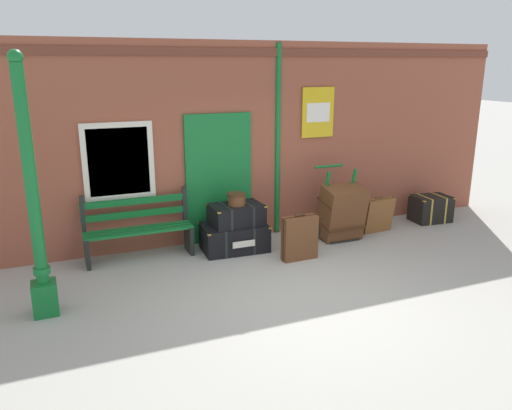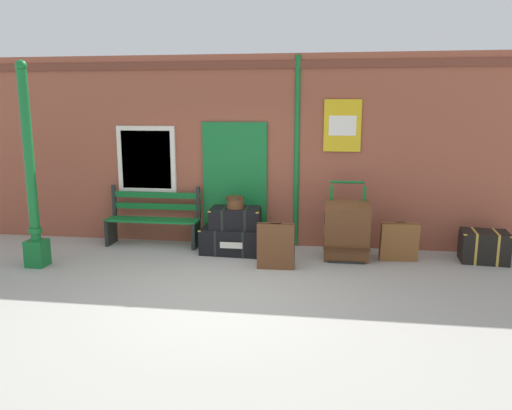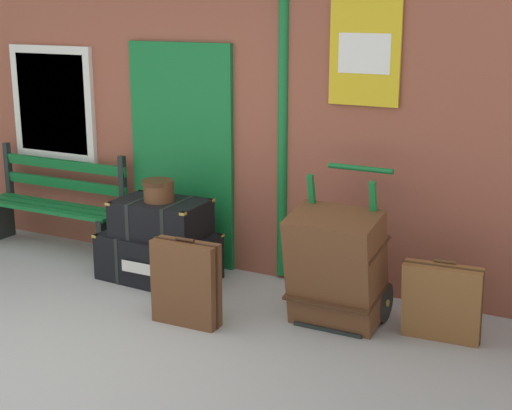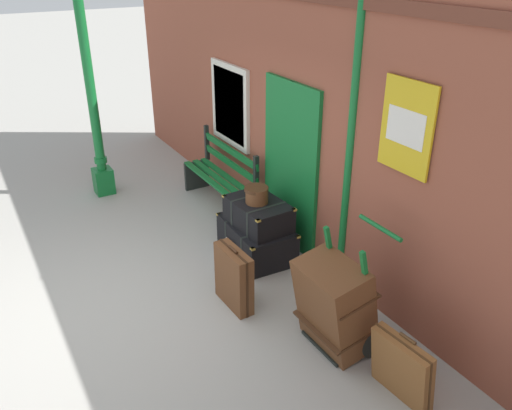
{
  "view_description": "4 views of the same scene",
  "coord_description": "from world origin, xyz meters",
  "views": [
    {
      "loc": [
        -2.7,
        -5.14,
        2.85
      ],
      "look_at": [
        0.15,
        1.77,
        0.74
      ],
      "focal_mm": 35.28,
      "sensor_mm": 36.0,
      "label": 1
    },
    {
      "loc": [
        1.32,
        -5.9,
        2.34
      ],
      "look_at": [
        0.25,
        1.58,
        0.86
      ],
      "focal_mm": 35.13,
      "sensor_mm": 36.0,
      "label": 2
    },
    {
      "loc": [
        3.68,
        -3.48,
        2.44
      ],
      "look_at": [
        0.82,
        1.94,
        0.81
      ],
      "focal_mm": 53.35,
      "sensor_mm": 36.0,
      "label": 3
    },
    {
      "loc": [
        4.68,
        -0.95,
        3.47
      ],
      "look_at": [
        0.12,
        1.73,
        0.85
      ],
      "focal_mm": 36.61,
      "sensor_mm": 36.0,
      "label": 4
    }
  ],
  "objects": [
    {
      "name": "suitcase_beige",
      "position": [
        2.45,
        1.78,
        0.31
      ],
      "size": [
        0.59,
        0.26,
        0.64
      ],
      "color": "brown",
      "rests_on": "ground"
    },
    {
      "name": "round_hatbox",
      "position": [
        -0.13,
        1.89,
        0.85
      ],
      "size": [
        0.29,
        0.29,
        0.19
      ],
      "color": "brown",
      "rests_on": "steamer_trunk_middle"
    },
    {
      "name": "brick_facade",
      "position": [
        -0.01,
        2.6,
        1.6
      ],
      "size": [
        10.4,
        0.35,
        3.2
      ],
      "color": "brown",
      "rests_on": "ground"
    },
    {
      "name": "suitcase_charcoal",
      "position": [
        0.61,
        1.17,
        0.34
      ],
      "size": [
        0.56,
        0.19,
        0.71
      ],
      "color": "brown",
      "rests_on": "ground"
    },
    {
      "name": "lamp_post",
      "position": [
        -2.94,
        0.77,
        1.14
      ],
      "size": [
        0.28,
        0.28,
        2.99
      ],
      "color": "#146B2D",
      "rests_on": "ground"
    },
    {
      "name": "porters_trolley",
      "position": [
        1.65,
        1.86,
        0.27
      ],
      "size": [
        0.71,
        0.65,
        1.19
      ],
      "color": "black",
      "rests_on": "ground"
    },
    {
      "name": "steamer_trunk_base",
      "position": [
        -0.17,
        1.91,
        0.21
      ],
      "size": [
        1.04,
        0.7,
        0.43
      ],
      "color": "black",
      "rests_on": "ground"
    },
    {
      "name": "ground_plane",
      "position": [
        0.0,
        0.0,
        0.0
      ],
      "size": [
        60.0,
        60.0,
        0.0
      ],
      "primitive_type": "plane",
      "color": "#A3A099"
    },
    {
      "name": "steamer_trunk_middle",
      "position": [
        -0.13,
        1.91,
        0.58
      ],
      "size": [
        0.83,
        0.58,
        0.33
      ],
      "color": "black",
      "rests_on": "steamer_trunk_base"
    },
    {
      "name": "large_brown_trunk",
      "position": [
        1.65,
        1.69,
        0.47
      ],
      "size": [
        0.7,
        0.6,
        0.95
      ],
      "color": "brown",
      "rests_on": "ground"
    },
    {
      "name": "platform_bench",
      "position": [
        -1.61,
        2.16,
        0.44
      ],
      "size": [
        1.6,
        0.43,
        1.01
      ],
      "color": "#146B2D",
      "rests_on": "ground"
    }
  ]
}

